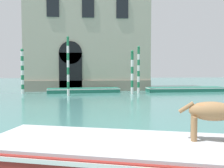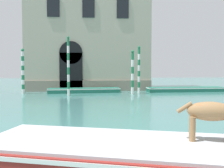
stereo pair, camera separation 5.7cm
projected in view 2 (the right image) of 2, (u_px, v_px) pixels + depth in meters
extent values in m
cube|color=gray|center=(89.00, 86.00, 23.92)|extent=(11.67, 0.16, 0.98)
cube|color=black|center=(71.00, 72.00, 23.67)|extent=(2.06, 0.14, 3.50)
cylinder|color=black|center=(71.00, 53.00, 23.57)|extent=(2.06, 0.14, 2.06)
cube|color=black|center=(53.00, 5.00, 23.20)|extent=(1.10, 0.10, 2.01)
cube|color=black|center=(88.00, 6.00, 23.53)|extent=(1.10, 0.10, 2.01)
cube|color=black|center=(123.00, 7.00, 23.85)|extent=(1.10, 0.10, 2.01)
cube|color=maroon|center=(206.00, 163.00, 4.89)|extent=(9.24, 4.83, 0.54)
cube|color=white|center=(206.00, 152.00, 4.88)|extent=(9.27, 4.86, 0.08)
cube|color=#B2B7BC|center=(206.00, 147.00, 4.87)|extent=(8.93, 4.58, 0.06)
cylinder|color=#997047|center=(192.00, 126.00, 5.41)|extent=(0.12, 0.12, 0.48)
cylinder|color=#997047|center=(192.00, 129.00, 5.15)|extent=(0.12, 0.12, 0.48)
ellipsoid|color=#997047|center=(211.00, 111.00, 5.17)|extent=(0.98, 0.69, 0.38)
ellipsoid|color=#AD7042|center=(203.00, 106.00, 5.20)|extent=(0.47, 0.39, 0.13)
cylinder|color=#997047|center=(185.00, 107.00, 5.30)|extent=(0.33, 0.19, 0.26)
cube|color=#1E6651|center=(84.00, 90.00, 22.55)|extent=(6.24, 2.07, 0.39)
cube|color=white|center=(84.00, 89.00, 22.54)|extent=(6.27, 2.10, 0.08)
cube|color=#8C7251|center=(84.00, 91.00, 22.55)|extent=(3.46, 1.44, 0.35)
cube|color=#1E6651|center=(186.00, 89.00, 23.57)|extent=(6.98, 1.76, 0.39)
cube|color=white|center=(186.00, 88.00, 23.56)|extent=(7.01, 1.79, 0.08)
cube|color=#8C7251|center=(186.00, 90.00, 23.57)|extent=(3.85, 1.29, 0.35)
cylinder|color=white|center=(139.00, 90.00, 22.08)|extent=(0.21, 0.21, 0.47)
cylinder|color=#1E7247|center=(139.00, 85.00, 22.05)|extent=(0.21, 0.21, 0.47)
cylinder|color=white|center=(139.00, 79.00, 22.02)|extent=(0.21, 0.21, 0.47)
cylinder|color=#1E7247|center=(139.00, 74.00, 22.00)|extent=(0.21, 0.21, 0.47)
cylinder|color=white|center=(139.00, 68.00, 21.97)|extent=(0.21, 0.21, 0.47)
cylinder|color=#1E7247|center=(139.00, 62.00, 21.94)|extent=(0.21, 0.21, 0.47)
cylinder|color=white|center=(139.00, 57.00, 21.92)|extent=(0.21, 0.21, 0.47)
cylinder|color=#1E7247|center=(139.00, 51.00, 21.89)|extent=(0.21, 0.21, 0.47)
sphere|color=#1E7247|center=(139.00, 47.00, 21.87)|extent=(0.22, 0.22, 0.22)
cylinder|color=white|center=(69.00, 92.00, 19.72)|extent=(0.18, 0.18, 0.54)
cylinder|color=#1E7247|center=(69.00, 85.00, 19.69)|extent=(0.18, 0.18, 0.54)
cylinder|color=white|center=(68.00, 78.00, 19.66)|extent=(0.18, 0.18, 0.54)
cylinder|color=#1E7247|center=(68.00, 71.00, 19.63)|extent=(0.18, 0.18, 0.54)
cylinder|color=white|center=(68.00, 64.00, 19.60)|extent=(0.18, 0.18, 0.54)
cylinder|color=#1E7247|center=(68.00, 57.00, 19.57)|extent=(0.18, 0.18, 0.54)
cylinder|color=white|center=(68.00, 49.00, 19.54)|extent=(0.18, 0.18, 0.54)
cylinder|color=#1E7247|center=(68.00, 42.00, 19.51)|extent=(0.18, 0.18, 0.54)
sphere|color=#1E7247|center=(68.00, 37.00, 19.49)|extent=(0.19, 0.19, 0.19)
cylinder|color=white|center=(23.00, 91.00, 21.39)|extent=(0.23, 0.23, 0.38)
cylinder|color=#1E7247|center=(23.00, 87.00, 21.37)|extent=(0.23, 0.23, 0.38)
cylinder|color=white|center=(23.00, 82.00, 21.35)|extent=(0.23, 0.23, 0.38)
cylinder|color=#1E7247|center=(23.00, 77.00, 21.32)|extent=(0.23, 0.23, 0.38)
cylinder|color=white|center=(23.00, 73.00, 21.30)|extent=(0.23, 0.23, 0.38)
cylinder|color=#1E7247|center=(23.00, 68.00, 21.28)|extent=(0.23, 0.23, 0.38)
cylinder|color=white|center=(23.00, 63.00, 21.26)|extent=(0.23, 0.23, 0.38)
cylinder|color=#1E7247|center=(23.00, 59.00, 21.24)|extent=(0.23, 0.23, 0.38)
cylinder|color=white|center=(22.00, 54.00, 21.22)|extent=(0.23, 0.23, 0.38)
sphere|color=#1E7247|center=(22.00, 50.00, 21.20)|extent=(0.24, 0.24, 0.24)
cylinder|color=white|center=(132.00, 91.00, 21.23)|extent=(0.22, 0.22, 0.55)
cylinder|color=#1E7247|center=(132.00, 84.00, 21.20)|extent=(0.22, 0.22, 0.55)
cylinder|color=white|center=(132.00, 77.00, 21.17)|extent=(0.22, 0.22, 0.55)
cylinder|color=#1E7247|center=(132.00, 70.00, 21.13)|extent=(0.22, 0.22, 0.55)
cylinder|color=white|center=(133.00, 63.00, 21.10)|extent=(0.22, 0.22, 0.55)
cylinder|color=#1E7247|center=(133.00, 56.00, 21.07)|extent=(0.22, 0.22, 0.55)
sphere|color=#1E7247|center=(133.00, 52.00, 21.05)|extent=(0.23, 0.23, 0.23)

